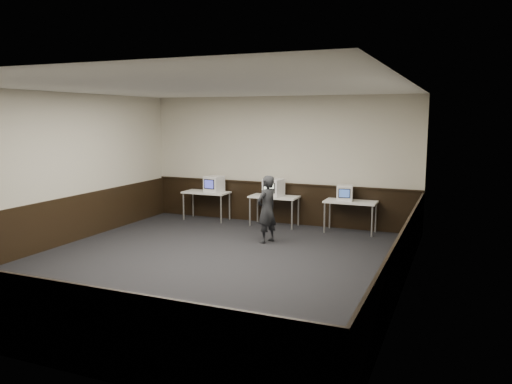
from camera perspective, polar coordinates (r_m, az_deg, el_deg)
floor at (r=9.30m, az=-5.83°, el=-8.28°), size 8.00×8.00×0.00m
ceiling at (r=8.91m, az=-6.15°, el=11.82°), size 8.00×8.00×0.00m
back_wall at (r=12.60m, az=2.76°, el=3.63°), size 7.00×0.00×7.00m
front_wall at (r=5.82m, az=-25.18°, el=-3.06°), size 7.00×0.00×7.00m
left_wall at (r=11.07m, az=-22.12°, el=2.31°), size 0.00×8.00×8.00m
right_wall at (r=7.92m, az=16.85°, el=0.30°), size 0.00×8.00×8.00m
wainscot_back at (r=12.73m, az=2.69°, el=-1.32°), size 6.98×0.04×1.00m
wainscot_front at (r=6.14m, az=-24.36°, el=-13.14°), size 6.98×0.04×1.00m
wainscot_left at (r=11.22m, az=-21.73°, el=-3.29°), size 0.04×7.98×1.00m
wainscot_right at (r=8.15m, az=16.37°, el=-7.37°), size 0.04×7.98×1.00m
wainscot_rail at (r=12.63m, az=2.68°, el=0.99°), size 6.98×0.06×0.04m
desk_left at (r=13.12m, az=-5.69°, el=-0.26°), size 1.20×0.60×0.75m
desk_center at (r=12.35m, az=2.10°, el=-0.78°), size 1.20×0.60×0.75m
desk_right at (r=11.82m, az=10.75°, el=-1.35°), size 1.20×0.60×0.75m
emac_left at (r=13.02m, az=-4.82°, el=0.92°), size 0.47×0.49×0.41m
emac_center at (r=12.30m, az=2.01°, el=0.52°), size 0.49×0.51×0.43m
emac_right at (r=11.82m, az=10.12°, el=-0.10°), size 0.42×0.43×0.36m
person at (r=10.70m, az=1.25°, el=-1.97°), size 0.52×0.62×1.46m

